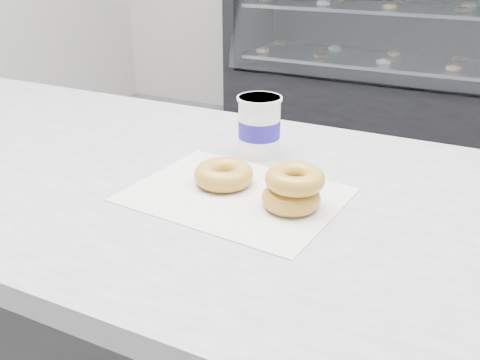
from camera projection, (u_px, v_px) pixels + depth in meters
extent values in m
plane|color=gray|center=(294.00, 355.00, 1.81)|extent=(5.00, 5.00, 0.00)
cube|color=silver|center=(193.00, 188.00, 0.96)|extent=(3.06, 0.76, 0.04)
cube|color=black|center=(414.00, 116.00, 3.42)|extent=(2.40, 0.70, 0.50)
cube|color=black|center=(436.00, 9.00, 3.42)|extent=(2.40, 0.06, 0.75)
cube|color=black|center=(252.00, 5.00, 3.63)|extent=(0.08, 0.70, 0.75)
cube|color=white|center=(420.00, 21.00, 2.91)|extent=(2.28, 0.16, 0.70)
cube|color=silver|center=(421.00, 64.00, 3.28)|extent=(2.20, 0.55, 0.02)
cube|color=silver|center=(429.00, 10.00, 3.15)|extent=(2.20, 0.55, 0.02)
cube|color=silver|center=(235.00, 194.00, 0.89)|extent=(0.36, 0.29, 0.00)
torus|color=gold|center=(224.00, 174.00, 0.92)|extent=(0.13, 0.13, 0.04)
torus|color=gold|center=(291.00, 198.00, 0.84)|extent=(0.09, 0.09, 0.03)
torus|color=gold|center=(295.00, 179.00, 0.82)|extent=(0.12, 0.12, 0.03)
cylinder|color=white|center=(259.00, 126.00, 1.03)|extent=(0.08, 0.08, 0.12)
cylinder|color=white|center=(260.00, 98.00, 1.01)|extent=(0.09, 0.09, 0.01)
cylinder|color=navy|center=(259.00, 128.00, 1.03)|extent=(0.08, 0.08, 0.04)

